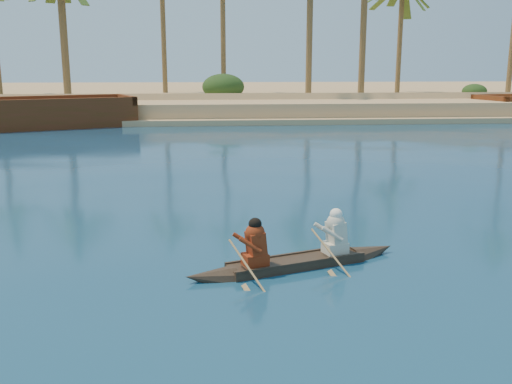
{
  "coord_description": "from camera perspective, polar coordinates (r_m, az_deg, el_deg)",
  "views": [
    {
      "loc": [
        2.07,
        -14.27,
        3.79
      ],
      "look_at": [
        3.14,
        -1.75,
        0.98
      ],
      "focal_mm": 40.0,
      "sensor_mm": 36.0,
      "label": 1
    }
  ],
  "objects": [
    {
      "name": "palm_grove",
      "position": [
        49.49,
        -7.63,
        17.34
      ],
      "size": [
        110.0,
        14.0,
        16.0
      ],
      "primitive_type": null,
      "color": "#456122",
      "rests_on": "ground"
    },
    {
      "name": "shrub_cluster",
      "position": [
        45.89,
        -7.58,
        9.23
      ],
      "size": [
        100.0,
        6.0,
        2.4
      ],
      "primitive_type": null,
      "color": "black",
      "rests_on": "ground"
    },
    {
      "name": "barge_mid",
      "position": [
        38.08,
        -22.15,
        7.09
      ],
      "size": [
        13.72,
        8.86,
        2.17
      ],
      "rotation": [
        0.0,
        0.0,
        0.38
      ],
      "color": "maroon",
      "rests_on": "ground"
    },
    {
      "name": "sandy_embankment",
      "position": [
        61.28,
        -6.93,
        9.43
      ],
      "size": [
        150.0,
        51.0,
        1.5
      ],
      "color": "tan",
      "rests_on": "ground"
    },
    {
      "name": "ground",
      "position": [
        14.91,
        -12.72,
        -2.46
      ],
      "size": [
        160.0,
        160.0,
        0.0
      ],
      "primitive_type": "plane",
      "color": "navy",
      "rests_on": "ground"
    },
    {
      "name": "canoe",
      "position": [
        10.99,
        4.05,
        -6.31
      ],
      "size": [
        4.39,
        2.0,
        1.22
      ],
      "rotation": [
        0.0,
        0.0,
        0.33
      ],
      "color": "#36291D",
      "rests_on": "ground"
    }
  ]
}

